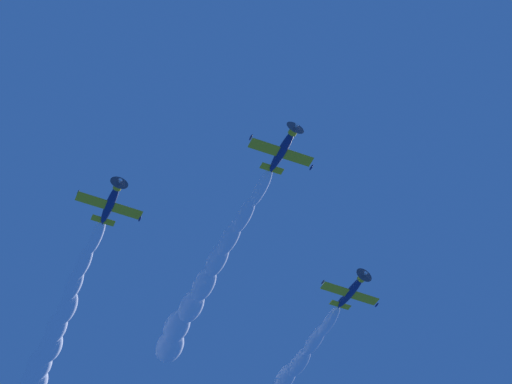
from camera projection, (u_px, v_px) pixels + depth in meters
airplane_lead at (283, 149)px, 80.78m from camera, size 7.03×7.89×2.51m
airplane_left_wingman at (352, 291)px, 89.54m from camera, size 7.02×7.95×2.80m
airplane_right_wingman at (111, 202)px, 83.23m from camera, size 7.03×7.94×2.42m
smoke_trail_lead at (194, 300)px, 95.14m from camera, size 36.17×6.53×4.81m
smoke_trail_right_wingman at (51, 341)px, 97.55m from camera, size 35.81×6.46×4.88m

